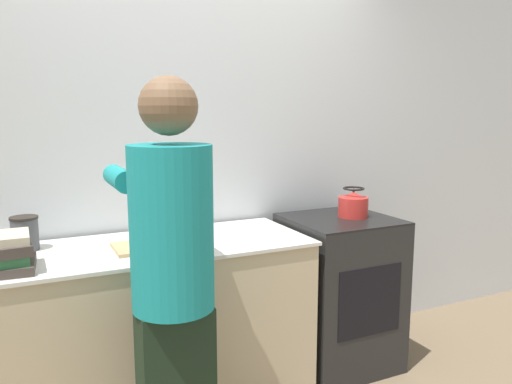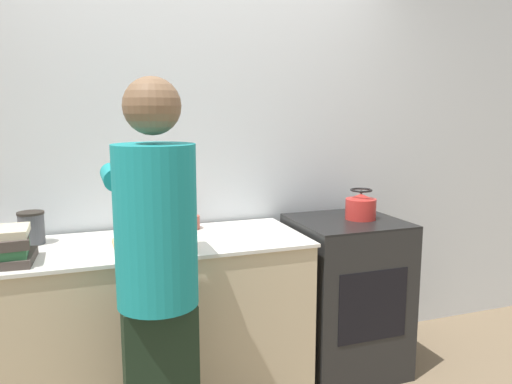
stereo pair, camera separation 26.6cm
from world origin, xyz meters
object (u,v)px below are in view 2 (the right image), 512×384
oven (345,294)px  knife (154,241)px  kettle (361,206)px  person (157,269)px  cutting_board (153,243)px  canister_jar (31,228)px  bowl_prep (189,222)px

oven → knife: 1.24m
oven → kettle: bearing=-6.0°
person → knife: bearing=83.1°
cutting_board → canister_jar: (-0.58, 0.22, 0.08)m
cutting_board → person: bearing=-96.4°
canister_jar → cutting_board: bearing=-21.0°
cutting_board → canister_jar: bearing=159.0°
oven → bowl_prep: (-0.91, 0.25, 0.47)m
oven → knife: (-1.15, -0.05, 0.45)m
cutting_board → knife: 0.02m
canister_jar → knife: bearing=-22.7°
oven → canister_jar: bearing=173.7°
person → bowl_prep: 0.86m
person → cutting_board: 0.53m
oven → kettle: 0.55m
oven → cutting_board: 1.24m
knife → oven: bearing=-0.0°
cutting_board → oven: bearing=1.5°
person → bowl_prep: bearing=69.1°
person → kettle: (1.30, 0.55, 0.08)m
kettle → bowl_prep: size_ratio=1.42×
cutting_board → canister_jar: 0.63m
kettle → person: bearing=-157.0°
knife → canister_jar: 0.64m
cutting_board → bowl_prep: 0.37m
knife → canister_jar: bearing=154.7°
kettle → canister_jar: bearing=173.7°
kettle → bowl_prep: kettle is taller
person → kettle: size_ratio=9.39×
cutting_board → knife: size_ratio=1.52×
oven → person: size_ratio=0.55×
cutting_board → knife: bearing=-84.7°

